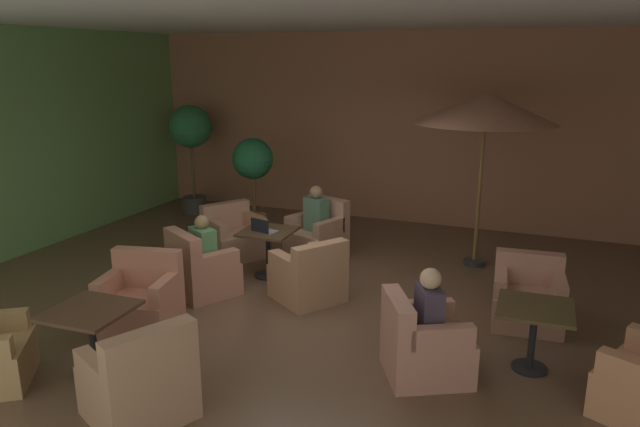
{
  "coord_description": "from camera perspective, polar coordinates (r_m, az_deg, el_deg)",
  "views": [
    {
      "loc": [
        2.66,
        -6.15,
        3.01
      ],
      "look_at": [
        0.0,
        0.45,
        1.11
      ],
      "focal_mm": 32.85,
      "sensor_mm": 36.0,
      "label": 1
    }
  ],
  "objects": [
    {
      "name": "ground_plane",
      "position": [
        7.35,
        -1.31,
        -9.3
      ],
      "size": [
        10.06,
        8.91,
        0.02
      ],
      "primitive_type": "cube",
      "color": "brown"
    },
    {
      "name": "wall_back_brick",
      "position": [
        10.97,
        7.85,
        8.17
      ],
      "size": [
        10.06,
        0.08,
        3.48
      ],
      "primitive_type": "cube",
      "color": "#A3684C",
      "rests_on": "ground_plane"
    },
    {
      "name": "ceiling_slab",
      "position": [
        6.72,
        -1.5,
        19.22
      ],
      "size": [
        10.06,
        8.91,
        0.06
      ],
      "primitive_type": "cube",
      "color": "silver",
      "rests_on": "wall_back_brick"
    },
    {
      "name": "cafe_table_front_left",
      "position": [
        8.25,
        -5.08,
        -2.75
      ],
      "size": [
        0.73,
        0.73,
        0.67
      ],
      "color": "black",
      "rests_on": "ground_plane"
    },
    {
      "name": "armchair_front_left_north",
      "position": [
        7.83,
        -11.5,
        -5.45
      ],
      "size": [
        1.03,
        1.01,
        0.87
      ],
      "color": "#B3755D",
      "rests_on": "ground_plane"
    },
    {
      "name": "armchair_front_left_east",
      "position": [
        7.48,
        -1.09,
        -6.19
      ],
      "size": [
        1.06,
        1.05,
        0.82
      ],
      "color": "tan",
      "rests_on": "ground_plane"
    },
    {
      "name": "armchair_front_left_south",
      "position": [
        9.01,
        -0.19,
        -2.3
      ],
      "size": [
        0.94,
        0.95,
        0.91
      ],
      "color": "tan",
      "rests_on": "ground_plane"
    },
    {
      "name": "armchair_front_left_west",
      "position": [
        9.18,
        -8.45,
        -2.34
      ],
      "size": [
        1.03,
        1.05,
        0.82
      ],
      "color": "tan",
      "rests_on": "ground_plane"
    },
    {
      "name": "cafe_table_front_right",
      "position": [
        6.17,
        -21.39,
        -10.05
      ],
      "size": [
        0.77,
        0.77,
        0.67
      ],
      "color": "black",
      "rests_on": "ground_plane"
    },
    {
      "name": "armchair_front_right_north",
      "position": [
        5.4,
        -17.14,
        -15.55
      ],
      "size": [
        1.05,
        1.05,
        0.92
      ],
      "color": "tan",
      "rests_on": "ground_plane"
    },
    {
      "name": "armchair_front_right_east",
      "position": [
        7.05,
        -17.05,
        -8.2
      ],
      "size": [
        0.95,
        0.87,
        0.87
      ],
      "color": "#BD765C",
      "rests_on": "ground_plane"
    },
    {
      "name": "cafe_table_mid_center",
      "position": [
        6.17,
        20.14,
        -9.71
      ],
      "size": [
        0.73,
        0.73,
        0.67
      ],
      "color": "black",
      "rests_on": "ground_plane"
    },
    {
      "name": "armchair_mid_center_north",
      "position": [
        5.87,
        10.02,
        -12.6
      ],
      "size": [
        1.02,
        0.99,
        0.83
      ],
      "color": "tan",
      "rests_on": "ground_plane"
    },
    {
      "name": "armchair_mid_center_south",
      "position": [
        7.27,
        19.57,
        -7.87
      ],
      "size": [
        0.84,
        0.82,
        0.79
      ],
      "color": "tan",
      "rests_on": "ground_plane"
    },
    {
      "name": "patio_umbrella_tall_red",
      "position": [
        8.64,
        15.8,
        9.78
      ],
      "size": [
        2.01,
        2.01,
        2.55
      ],
      "color": "#2D2D2D",
      "rests_on": "ground_plane"
    },
    {
      "name": "potted_tree_left_corner",
      "position": [
        10.1,
        -6.54,
        4.28
      ],
      "size": [
        0.7,
        0.7,
        1.7
      ],
      "color": "#AF6C46",
      "rests_on": "ground_plane"
    },
    {
      "name": "potted_tree_mid_left",
      "position": [
        11.71,
        -12.48,
        7.42
      ],
      "size": [
        0.82,
        0.82,
        2.13
      ],
      "color": "#3C3936",
      "rests_on": "ground_plane"
    },
    {
      "name": "patron_blue_shirt",
      "position": [
        5.7,
        10.6,
        -8.72
      ],
      "size": [
        0.35,
        0.42,
        0.67
      ],
      "color": "#3F3142",
      "rests_on": "ground_plane"
    },
    {
      "name": "patron_by_window",
      "position": [
        8.87,
        -0.38,
        0.28
      ],
      "size": [
        0.39,
        0.32,
        0.7
      ],
      "color": "#4B6C53",
      "rests_on": "ground_plane"
    },
    {
      "name": "patron_with_friend",
      "position": [
        7.72,
        -11.36,
        -2.78
      ],
      "size": [
        0.44,
        0.38,
        0.64
      ],
      "color": "#4E7F4F",
      "rests_on": "ground_plane"
    },
    {
      "name": "iced_drink_cup",
      "position": [
        8.31,
        -5.35,
        -1.04
      ],
      "size": [
        0.08,
        0.08,
        0.11
      ],
      "primitive_type": "cylinder",
      "color": "white",
      "rests_on": "cafe_table_front_left"
    },
    {
      "name": "open_laptop",
      "position": [
        8.11,
        -5.61,
        -1.47
      ],
      "size": [
        0.35,
        0.29,
        0.2
      ],
      "color": "#9EA0A5",
      "rests_on": "cafe_table_front_left"
    }
  ]
}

